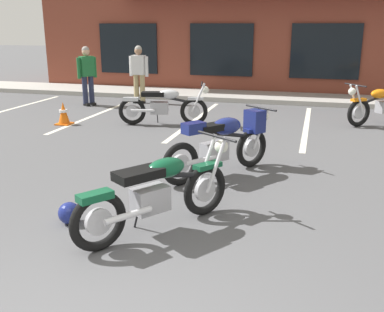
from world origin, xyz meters
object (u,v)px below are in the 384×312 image
motorcycle_red_sportbike (224,141)px  person_in_shorts_foreground (139,71)px  motorcycle_black_cruiser (164,105)px  traffic_cone (64,113)px  person_near_building (87,72)px  motorcycle_blue_standard (382,104)px  motorcycle_foreground_classic (158,192)px  helmet_on_pavement (69,213)px

motorcycle_red_sportbike → person_in_shorts_foreground: 7.01m
motorcycle_black_cruiser → traffic_cone: bearing=-165.6°
motorcycle_red_sportbike → person_in_shorts_foreground: bearing=122.7°
person_in_shorts_foreground → motorcycle_black_cruiser: bearing=-57.9°
person_in_shorts_foreground → traffic_cone: person_in_shorts_foreground is taller
person_in_shorts_foreground → person_near_building: same height
motorcycle_red_sportbike → motorcycle_blue_standard: 5.43m
motorcycle_red_sportbike → motorcycle_black_cruiser: bearing=123.2°
motorcycle_foreground_classic → motorcycle_black_cruiser: same height
person_in_shorts_foreground → traffic_cone: bearing=-99.8°
motorcycle_red_sportbike → motorcycle_blue_standard: size_ratio=1.03×
motorcycle_black_cruiser → person_in_shorts_foreground: bearing=122.1°
helmet_on_pavement → traffic_cone: (-2.98, 4.85, 0.13)m
motorcycle_red_sportbike → helmet_on_pavement: motorcycle_red_sportbike is taller
motorcycle_blue_standard → traffic_cone: (-7.16, -2.06, -0.20)m
person_in_shorts_foreground → traffic_cone: (-0.57, -3.31, -0.69)m
motorcycle_blue_standard → traffic_cone: bearing=-163.9°
motorcycle_black_cruiser → person_in_shorts_foreground: 3.25m
traffic_cone → motorcycle_red_sportbike: bearing=-30.7°
motorcycle_red_sportbike → helmet_on_pavement: (-1.37, -2.27, -0.40)m
motorcycle_black_cruiser → traffic_cone: motorcycle_black_cruiser is taller
motorcycle_blue_standard → helmet_on_pavement: bearing=-121.2°
motorcycle_black_cruiser → person_near_building: 3.57m
person_in_shorts_foreground → person_near_building: size_ratio=1.00×
motorcycle_red_sportbike → motorcycle_black_cruiser: size_ratio=0.87×
person_in_shorts_foreground → helmet_on_pavement: size_ratio=6.44×
motorcycle_foreground_classic → person_in_shorts_foreground: size_ratio=1.09×
motorcycle_foreground_classic → motorcycle_red_sportbike: 2.19m
traffic_cone → motorcycle_blue_standard: bearing=16.1°
motorcycle_foreground_classic → motorcycle_red_sportbike: same height
motorcycle_foreground_classic → helmet_on_pavement: 1.12m
motorcycle_foreground_classic → helmet_on_pavement: size_ratio=7.00×
person_in_shorts_foreground → helmet_on_pavement: bearing=-73.6°
motorcycle_red_sportbike → helmet_on_pavement: size_ratio=6.91×
motorcycle_blue_standard → person_near_building: person_near_building is taller
motorcycle_blue_standard → motorcycle_foreground_classic: bearing=-114.6°
motorcycle_black_cruiser → motorcycle_blue_standard: (4.88, 1.48, 0.00)m
person_near_building → motorcycle_black_cruiser: bearing=-32.9°
motorcycle_foreground_classic → traffic_cone: size_ratio=3.44×
motorcycle_black_cruiser → motorcycle_blue_standard: 5.10m
motorcycle_blue_standard → motorcycle_red_sportbike: bearing=-121.2°
motorcycle_foreground_classic → motorcycle_blue_standard: (3.11, 6.80, 0.00)m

